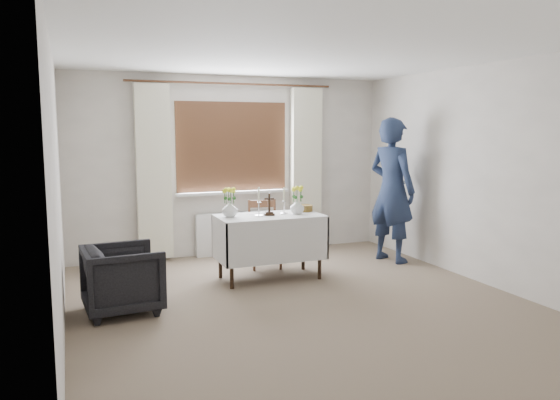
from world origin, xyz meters
The scene contains 12 objects.
ground centered at (0.00, 0.00, 0.00)m, with size 5.00×5.00×0.00m, color #7E6E57.
altar_table centered at (0.03, 1.04, 0.38)m, with size 1.24×0.64×0.76m, color white.
wooden_chair centered at (0.16, 1.58, 0.43)m, with size 0.40×0.40×0.86m, color #512F1B, non-canonical shape.
armchair centered at (-1.71, 0.45, 0.33)m, with size 0.70×0.72×0.66m, color black.
person centered at (1.85, 1.28, 0.96)m, with size 0.70×0.46×1.92m, color #222F4F.
radiator centered at (0.00, 2.42, 0.30)m, with size 1.10×0.10×0.60m, color silver.
wooden_cross centered at (0.02, 1.04, 0.89)m, with size 0.12×0.09×0.26m, color black, non-canonical shape.
candlestick_left centered at (-0.11, 1.03, 0.93)m, with size 0.10×0.10×0.34m, color white, non-canonical shape.
candlestick_right centered at (0.22, 1.08, 0.92)m, with size 0.09×0.09×0.32m, color white, non-canonical shape.
flower_vase_left centered at (-0.44, 1.10, 0.85)m, with size 0.18×0.18×0.19m, color silver.
flower_vase_right centered at (0.37, 1.02, 0.85)m, with size 0.17×0.17×0.18m, color silver.
wicker_basket centered at (0.53, 1.19, 0.80)m, with size 0.21×0.21×0.08m, color brown.
Camera 1 is at (-2.17, -4.88, 1.77)m, focal length 35.00 mm.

